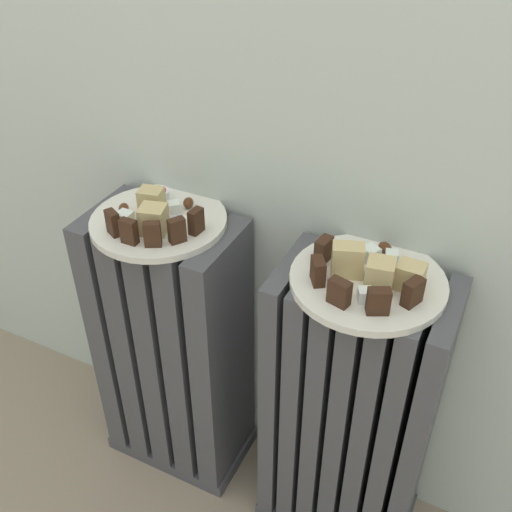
% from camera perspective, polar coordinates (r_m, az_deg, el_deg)
% --- Properties ---
extents(radiator_left, '(0.29, 0.17, 0.60)m').
position_cam_1_polar(radiator_left, '(1.24, -7.83, -8.84)').
color(radiator_left, '#47474C').
rests_on(radiator_left, ground_plane).
extents(radiator_right, '(0.29, 0.17, 0.60)m').
position_cam_1_polar(radiator_right, '(1.13, 8.78, -14.75)').
color(radiator_right, '#47474C').
rests_on(radiator_right, ground_plane).
extents(plate_left, '(0.23, 0.23, 0.01)m').
position_cam_1_polar(plate_left, '(1.04, -9.19, 3.28)').
color(plate_left, silver).
rests_on(plate_left, radiator_left).
extents(plate_right, '(0.23, 0.23, 0.01)m').
position_cam_1_polar(plate_right, '(0.91, 10.53, -2.34)').
color(plate_right, silver).
rests_on(plate_right, radiator_right).
extents(dark_cake_slice_left_0, '(0.03, 0.03, 0.04)m').
position_cam_1_polar(dark_cake_slice_left_0, '(1.00, -13.39, 3.06)').
color(dark_cake_slice_left_0, '#382114').
rests_on(dark_cake_slice_left_0, plate_left).
extents(dark_cake_slice_left_1, '(0.03, 0.02, 0.04)m').
position_cam_1_polar(dark_cake_slice_left_1, '(0.98, -11.94, 2.28)').
color(dark_cake_slice_left_1, '#382114').
rests_on(dark_cake_slice_left_1, plate_left).
extents(dark_cake_slice_left_2, '(0.03, 0.03, 0.04)m').
position_cam_1_polar(dark_cake_slice_left_2, '(0.96, -9.78, 2.03)').
color(dark_cake_slice_left_2, '#382114').
rests_on(dark_cake_slice_left_2, plate_left).
extents(dark_cake_slice_left_3, '(0.03, 0.03, 0.04)m').
position_cam_1_polar(dark_cake_slice_left_3, '(0.97, -7.49, 2.41)').
color(dark_cake_slice_left_3, '#382114').
rests_on(dark_cake_slice_left_3, plate_left).
extents(dark_cake_slice_left_4, '(0.02, 0.03, 0.04)m').
position_cam_1_polar(dark_cake_slice_left_4, '(0.98, -5.70, 3.30)').
color(dark_cake_slice_left_4, '#382114').
rests_on(dark_cake_slice_left_4, plate_left).
extents(marble_cake_slice_left_0, '(0.05, 0.04, 0.05)m').
position_cam_1_polar(marble_cake_slice_left_0, '(1.04, -9.85, 5.11)').
color(marble_cake_slice_left_0, tan).
rests_on(marble_cake_slice_left_0, plate_left).
extents(marble_cake_slice_left_1, '(0.05, 0.05, 0.05)m').
position_cam_1_polar(marble_cake_slice_left_1, '(0.99, -9.68, 3.42)').
color(marble_cake_slice_left_1, tan).
rests_on(marble_cake_slice_left_1, plate_left).
extents(turkish_delight_left_0, '(0.03, 0.03, 0.02)m').
position_cam_1_polar(turkish_delight_left_0, '(1.04, -7.80, 4.53)').
color(turkish_delight_left_0, white).
rests_on(turkish_delight_left_0, plate_left).
extents(turkish_delight_left_1, '(0.02, 0.02, 0.02)m').
position_cam_1_polar(turkish_delight_left_1, '(1.03, -12.29, 3.45)').
color(turkish_delight_left_1, white).
rests_on(turkish_delight_left_1, plate_left).
extents(medjool_date_left_0, '(0.03, 0.03, 0.02)m').
position_cam_1_polar(medjool_date_left_0, '(1.06, -12.41, 4.45)').
color(medjool_date_left_0, '#4C2814').
rests_on(medjool_date_left_0, plate_left).
extents(medjool_date_left_1, '(0.03, 0.03, 0.02)m').
position_cam_1_polar(medjool_date_left_1, '(1.06, -6.42, 5.02)').
color(medjool_date_left_1, '#4C2814').
rests_on(medjool_date_left_1, plate_left).
extents(jam_bowl_left, '(0.05, 0.05, 0.02)m').
position_cam_1_polar(jam_bowl_left, '(1.08, -9.46, 5.68)').
color(jam_bowl_left, white).
rests_on(jam_bowl_left, plate_left).
extents(dark_cake_slice_right_0, '(0.02, 0.03, 0.04)m').
position_cam_1_polar(dark_cake_slice_right_0, '(0.92, 6.41, 0.57)').
color(dark_cake_slice_right_0, '#382114').
rests_on(dark_cake_slice_right_0, plate_right).
extents(dark_cake_slice_right_1, '(0.03, 0.04, 0.04)m').
position_cam_1_polar(dark_cake_slice_right_1, '(0.88, 5.89, -1.44)').
color(dark_cake_slice_right_1, '#382114').
rests_on(dark_cake_slice_right_1, plate_right).
extents(dark_cake_slice_right_2, '(0.03, 0.02, 0.04)m').
position_cam_1_polar(dark_cake_slice_right_2, '(0.84, 7.89, -3.42)').
color(dark_cake_slice_right_2, '#382114').
rests_on(dark_cake_slice_right_2, plate_right).
extents(dark_cake_slice_right_3, '(0.04, 0.03, 0.04)m').
position_cam_1_polar(dark_cake_slice_right_3, '(0.84, 11.51, -4.23)').
color(dark_cake_slice_right_3, '#382114').
rests_on(dark_cake_slice_right_3, plate_right).
extents(dark_cake_slice_right_4, '(0.03, 0.04, 0.04)m').
position_cam_1_polar(dark_cake_slice_right_4, '(0.86, 14.63, -3.34)').
color(dark_cake_slice_right_4, '#382114').
rests_on(dark_cake_slice_right_4, plate_right).
extents(marble_cake_slice_right_0, '(0.04, 0.04, 0.04)m').
position_cam_1_polar(marble_cake_slice_right_0, '(0.89, 14.37, -1.88)').
color(marble_cake_slice_right_0, tan).
rests_on(marble_cake_slice_right_0, plate_right).
extents(marble_cake_slice_right_1, '(0.05, 0.04, 0.05)m').
position_cam_1_polar(marble_cake_slice_right_1, '(0.89, 8.65, -0.40)').
color(marble_cake_slice_right_1, tan).
rests_on(marble_cake_slice_right_1, plate_right).
extents(marble_cake_slice_right_2, '(0.05, 0.04, 0.05)m').
position_cam_1_polar(marble_cake_slice_right_2, '(0.88, 11.63, -1.74)').
color(marble_cake_slice_right_2, tan).
rests_on(marble_cake_slice_right_2, plate_right).
extents(turkish_delight_right_0, '(0.02, 0.02, 0.02)m').
position_cam_1_polar(turkish_delight_right_0, '(0.94, 12.71, -0.10)').
color(turkish_delight_right_0, white).
rests_on(turkish_delight_right_0, plate_right).
extents(turkish_delight_right_1, '(0.03, 0.03, 0.02)m').
position_cam_1_polar(turkish_delight_right_1, '(0.92, 11.63, -0.94)').
color(turkish_delight_right_1, white).
rests_on(turkish_delight_right_1, plate_right).
extents(turkish_delight_right_2, '(0.03, 0.03, 0.02)m').
position_cam_1_polar(turkish_delight_right_2, '(0.94, 10.76, 0.16)').
color(turkish_delight_right_2, white).
rests_on(turkish_delight_right_2, plate_right).
extents(turkish_delight_right_3, '(0.03, 0.03, 0.02)m').
position_cam_1_polar(turkish_delight_right_3, '(0.86, 10.25, -3.64)').
color(turkish_delight_right_3, white).
rests_on(turkish_delight_right_3, plate_right).
extents(medjool_date_right_0, '(0.03, 0.03, 0.01)m').
position_cam_1_polar(medjool_date_right_0, '(0.93, 14.98, -1.16)').
color(medjool_date_right_0, '#4C2814').
rests_on(medjool_date_right_0, plate_right).
extents(medjool_date_right_1, '(0.03, 0.03, 0.01)m').
position_cam_1_polar(medjool_date_right_1, '(0.94, 9.14, 0.19)').
color(medjool_date_right_1, '#4C2814').
rests_on(medjool_date_right_1, plate_right).
extents(medjool_date_right_2, '(0.03, 0.03, 0.02)m').
position_cam_1_polar(medjool_date_right_2, '(0.96, 12.11, 0.75)').
color(medjool_date_right_2, '#4C2814').
rests_on(medjool_date_right_2, plate_right).
extents(fork, '(0.04, 0.10, 0.00)m').
position_cam_1_polar(fork, '(1.01, -8.67, 2.75)').
color(fork, '#B7B7BC').
rests_on(fork, plate_left).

